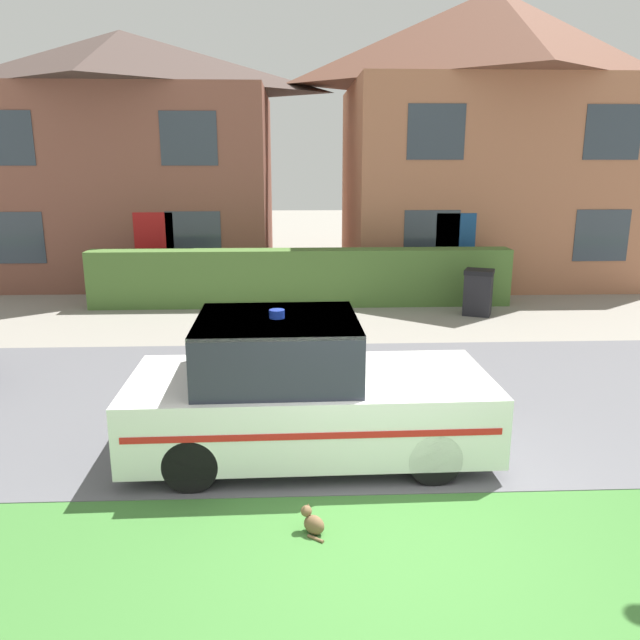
{
  "coord_description": "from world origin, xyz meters",
  "views": [
    {
      "loc": [
        -0.88,
        -4.77,
        3.34
      ],
      "look_at": [
        -0.49,
        4.23,
        1.05
      ],
      "focal_mm": 35.0,
      "sensor_mm": 36.0,
      "label": 1
    }
  ],
  "objects_px": {
    "house_left": "(128,156)",
    "wheelie_bin": "(478,292)",
    "police_car": "(302,393)",
    "house_right": "(487,136)",
    "cat": "(312,522)"
  },
  "relations": [
    {
      "from": "police_car",
      "to": "wheelie_bin",
      "type": "distance_m",
      "value": 7.84
    },
    {
      "from": "police_car",
      "to": "house_right",
      "type": "bearing_deg",
      "value": 63.82
    },
    {
      "from": "cat",
      "to": "wheelie_bin",
      "type": "bearing_deg",
      "value": -77.65
    },
    {
      "from": "cat",
      "to": "house_left",
      "type": "relative_size",
      "value": 0.03
    },
    {
      "from": "house_left",
      "to": "wheelie_bin",
      "type": "height_order",
      "value": "house_left"
    },
    {
      "from": "police_car",
      "to": "cat",
      "type": "xyz_separation_m",
      "value": [
        0.07,
        -1.65,
        -0.64
      ]
    },
    {
      "from": "police_car",
      "to": "house_right",
      "type": "relative_size",
      "value": 0.5
    },
    {
      "from": "police_car",
      "to": "cat",
      "type": "bearing_deg",
      "value": -88.64
    },
    {
      "from": "house_right",
      "to": "police_car",
      "type": "bearing_deg",
      "value": -115.22
    },
    {
      "from": "police_car",
      "to": "house_left",
      "type": "height_order",
      "value": "house_left"
    },
    {
      "from": "police_car",
      "to": "wheelie_bin",
      "type": "xyz_separation_m",
      "value": [
        4.04,
        6.72,
        -0.24
      ]
    },
    {
      "from": "house_right",
      "to": "cat",
      "type": "bearing_deg",
      "value": -112.21
    },
    {
      "from": "cat",
      "to": "house_right",
      "type": "distance_m",
      "value": 15.06
    },
    {
      "from": "cat",
      "to": "house_right",
      "type": "height_order",
      "value": "house_right"
    },
    {
      "from": "police_car",
      "to": "house_left",
      "type": "distance_m",
      "value": 13.43
    }
  ]
}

